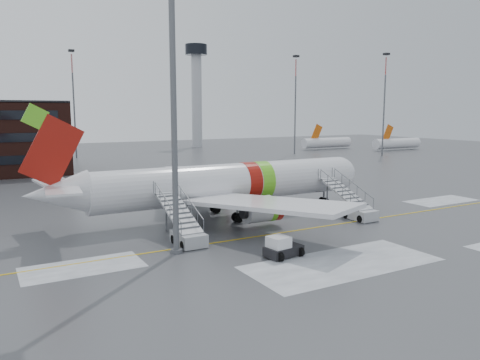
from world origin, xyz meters
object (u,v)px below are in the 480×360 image
airliner (222,184)px  airstair_aft (185,230)px  light_mast_near (173,66)px  airstair_fwd (355,207)px  pushback_tug (282,248)px

airliner → airstair_aft: size_ratio=4.55×
light_mast_near → airstair_fwd: bearing=6.5°
airstair_fwd → pushback_tug: 15.25m
airliner → pushback_tug: 13.95m
airstair_fwd → light_mast_near: light_mast_near is taller
airstair_fwd → airstair_aft: size_ratio=1.00×
airstair_fwd → light_mast_near: 23.62m
light_mast_near → airliner: bearing=46.6°
airstair_aft → light_mast_near: 12.92m
airstair_aft → light_mast_near: size_ratio=0.29×
pushback_tug → airstair_aft: bearing=123.7°
airstair_aft → pushback_tug: bearing=-56.3°
pushback_tug → light_mast_near: bearing=143.1°
airstair_fwd → airstair_aft: bearing=180.0°
airstair_aft → pushback_tug: airstair_aft is taller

